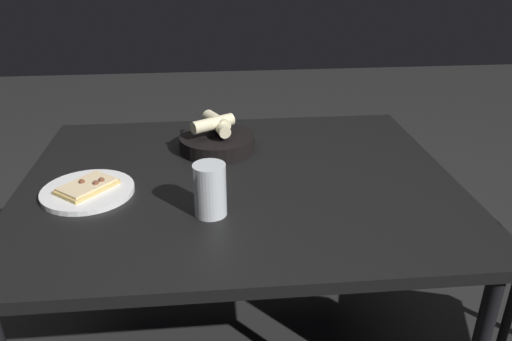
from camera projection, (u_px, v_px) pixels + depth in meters
dining_table at (239, 195)px, 1.43m from camera, size 0.96×1.19×0.72m
pizza_plate at (88, 190)px, 1.31m from camera, size 0.24×0.24×0.04m
bread_basket at (217, 139)px, 1.57m from camera, size 0.24×0.24×0.11m
beer_glass at (210, 193)px, 1.20m from camera, size 0.08×0.08×0.13m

